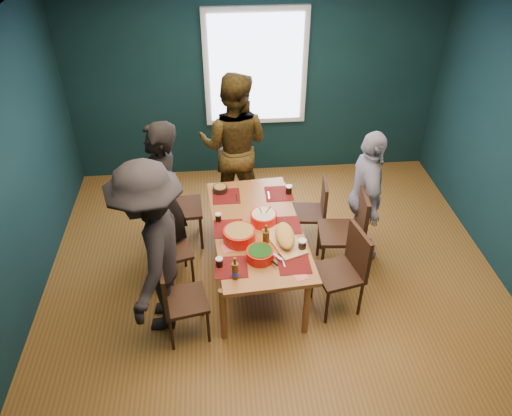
% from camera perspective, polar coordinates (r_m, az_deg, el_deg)
% --- Properties ---
extents(room, '(5.01, 5.01, 2.71)m').
position_cam_1_polar(room, '(4.83, 2.23, 4.50)').
color(room, brown).
rests_on(room, ground).
extents(dining_table, '(1.03, 1.87, 0.69)m').
position_cam_1_polar(dining_table, '(5.22, 0.14, -2.76)').
color(dining_table, '#97582D').
rests_on(dining_table, floor).
extents(chair_left_far, '(0.47, 0.47, 0.99)m').
position_cam_1_polar(chair_left_far, '(5.82, -9.41, 0.70)').
color(chair_left_far, black).
rests_on(chair_left_far, floor).
extents(chair_left_mid, '(0.50, 0.50, 0.90)m').
position_cam_1_polar(chair_left_mid, '(5.30, -10.68, -4.28)').
color(chair_left_mid, black).
rests_on(chair_left_mid, floor).
extents(chair_left_near, '(0.48, 0.48, 0.90)m').
position_cam_1_polar(chair_left_near, '(4.75, -9.23, -9.88)').
color(chair_left_near, black).
rests_on(chair_left_near, floor).
extents(chair_right_far, '(0.42, 0.42, 0.84)m').
position_cam_1_polar(chair_right_far, '(5.84, 6.82, 0.06)').
color(chair_right_far, black).
rests_on(chair_right_far, floor).
extents(chair_right_mid, '(0.50, 0.50, 1.02)m').
position_cam_1_polar(chair_right_mid, '(5.45, 10.71, -2.01)').
color(chair_right_mid, black).
rests_on(chair_right_mid, floor).
extents(chair_right_near, '(0.51, 0.51, 0.94)m').
position_cam_1_polar(chair_right_near, '(5.03, 10.40, -6.39)').
color(chair_right_near, black).
rests_on(chair_right_near, floor).
extents(person_far_left, '(0.45, 0.66, 1.79)m').
position_cam_1_polar(person_far_left, '(5.28, -10.55, 0.76)').
color(person_far_left, black).
rests_on(person_far_left, floor).
extents(person_back, '(1.06, 0.93, 1.86)m').
position_cam_1_polar(person_back, '(6.13, -2.51, 7.11)').
color(person_back, black).
rests_on(person_back, floor).
extents(person_right, '(0.45, 0.95, 1.57)m').
position_cam_1_polar(person_right, '(5.58, 12.48, 1.21)').
color(person_right, white).
rests_on(person_right, floor).
extents(person_near_left, '(0.80, 1.24, 1.82)m').
position_cam_1_polar(person_near_left, '(4.66, -11.76, -4.76)').
color(person_near_left, black).
rests_on(person_near_left, floor).
extents(bowl_salad, '(0.32, 0.32, 0.13)m').
position_cam_1_polar(bowl_salad, '(4.97, -1.92, -3.12)').
color(bowl_salad, red).
rests_on(bowl_salad, dining_table).
extents(bowl_dumpling, '(0.28, 0.28, 0.26)m').
position_cam_1_polar(bowl_dumpling, '(5.21, 0.88, -1.12)').
color(bowl_dumpling, red).
rests_on(bowl_dumpling, dining_table).
extents(bowl_herbs, '(0.26, 0.26, 0.11)m').
position_cam_1_polar(bowl_herbs, '(4.77, 0.47, -5.31)').
color(bowl_herbs, red).
rests_on(bowl_herbs, dining_table).
extents(cutting_board, '(0.42, 0.67, 0.14)m').
position_cam_1_polar(cutting_board, '(4.97, 3.31, -3.33)').
color(cutting_board, tan).
rests_on(cutting_board, dining_table).
extents(small_bowl, '(0.17, 0.17, 0.07)m').
position_cam_1_polar(small_bowl, '(5.71, -4.12, 2.21)').
color(small_bowl, black).
rests_on(small_bowl, dining_table).
extents(beer_bottle_a, '(0.07, 0.07, 0.24)m').
position_cam_1_polar(beer_bottle_a, '(4.56, -2.39, -7.19)').
color(beer_bottle_a, '#4D310D').
rests_on(beer_bottle_a, dining_table).
extents(beer_bottle_b, '(0.07, 0.07, 0.26)m').
position_cam_1_polar(beer_bottle_b, '(4.88, 1.15, -3.50)').
color(beer_bottle_b, '#4D310D').
rests_on(beer_bottle_b, dining_table).
extents(cola_glass_a, '(0.07, 0.07, 0.10)m').
position_cam_1_polar(cola_glass_a, '(4.71, -4.22, -6.17)').
color(cola_glass_a, black).
rests_on(cola_glass_a, dining_table).
extents(cola_glass_b, '(0.08, 0.08, 0.12)m').
position_cam_1_polar(cola_glass_b, '(4.90, 5.30, -4.15)').
color(cola_glass_b, black).
rests_on(cola_glass_b, dining_table).
extents(cola_glass_c, '(0.07, 0.07, 0.10)m').
position_cam_1_polar(cola_glass_c, '(5.66, 3.77, 2.15)').
color(cola_glass_c, black).
rests_on(cola_glass_c, dining_table).
extents(cola_glass_d, '(0.07, 0.07, 0.09)m').
position_cam_1_polar(cola_glass_d, '(5.25, -4.33, -1.03)').
color(cola_glass_d, black).
rests_on(cola_glass_d, dining_table).
extents(napkin_a, '(0.19, 0.19, 0.00)m').
position_cam_1_polar(napkin_a, '(5.25, 3.68, -1.74)').
color(napkin_a, '#E46064').
rests_on(napkin_a, dining_table).
extents(napkin_b, '(0.15, 0.15, 0.00)m').
position_cam_1_polar(napkin_b, '(4.94, -3.21, -4.58)').
color(napkin_b, '#E46064').
rests_on(napkin_b, dining_table).
extents(napkin_c, '(0.15, 0.15, 0.00)m').
position_cam_1_polar(napkin_c, '(4.66, 5.12, -7.73)').
color(napkin_c, '#E46064').
rests_on(napkin_c, dining_table).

